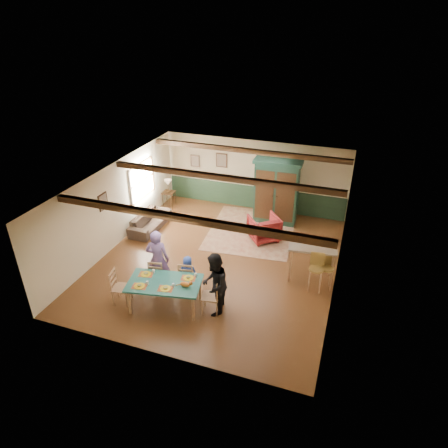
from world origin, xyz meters
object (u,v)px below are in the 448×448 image
(person_man, at_px, (158,259))
(dining_chair_end_right, at_px, (210,296))
(dining_table, at_px, (165,294))
(dining_chair_end_left, at_px, (121,287))
(counter_table, at_px, (311,262))
(person_woman, at_px, (214,284))
(sofa, at_px, (150,221))
(dining_chair_far_left, at_px, (158,273))
(bar_stool_right, at_px, (327,272))
(bar_stool_left, at_px, (316,273))
(end_table, at_px, (169,198))
(armchair, at_px, (264,228))
(person_child, at_px, (188,273))
(cat, at_px, (185,284))
(armoire, at_px, (276,192))
(table_lamp, at_px, (168,186))
(dining_chair_far_right, at_px, (187,276))

(person_man, bearing_deg, dining_chair_end_right, 152.70)
(dining_table, bearing_deg, dining_chair_end_left, -169.12)
(counter_table, bearing_deg, person_woman, -132.40)
(sofa, bearing_deg, dining_chair_far_left, -147.63)
(person_woman, xyz_separation_m, bar_stool_right, (2.56, 1.95, -0.33))
(dining_chair_end_left, xyz_separation_m, bar_stool_right, (4.98, 2.41, 0.03))
(dining_chair_end_left, distance_m, bar_stool_left, 5.20)
(person_man, distance_m, sofa, 3.52)
(dining_chair_end_right, xyz_separation_m, end_table, (-3.83, 5.38, -0.21))
(armchair, xyz_separation_m, sofa, (-3.98, -0.58, -0.14))
(armchair, distance_m, bar_stool_left, 3.01)
(person_child, bearing_deg, dining_chair_end_left, 27.30)
(cat, relative_size, counter_table, 0.28)
(dining_table, relative_size, bar_stool_left, 1.67)
(armoire, bearing_deg, dining_chair_end_left, -116.86)
(table_lamp, height_order, counter_table, counter_table)
(dining_chair_end_right, height_order, person_man, person_man)
(armoire, distance_m, armchair, 1.58)
(bar_stool_right, bearing_deg, dining_chair_far_right, -164.31)
(dining_chair_far_right, xyz_separation_m, dining_chair_end_right, (0.90, -0.58, 0.00))
(dining_chair_far_right, height_order, end_table, dining_chair_far_right)
(person_man, xyz_separation_m, table_lamp, (-2.11, 4.87, -0.08))
(dining_chair_end_left, xyz_separation_m, counter_table, (4.50, 2.74, 0.06))
(bar_stool_left, bearing_deg, bar_stool_right, 31.37)
(dining_chair_far_left, relative_size, armoire, 0.42)
(dining_chair_far_right, height_order, armchair, dining_chair_far_right)
(end_table, bearing_deg, dining_chair_end_right, -54.57)
(dining_chair_far_left, relative_size, person_child, 0.95)
(person_woman, bearing_deg, sofa, -143.45)
(sofa, xyz_separation_m, bar_stool_right, (6.26, -1.45, 0.24))
(table_lamp, relative_size, bar_stool_left, 0.46)
(person_child, distance_m, armchair, 3.58)
(dining_table, distance_m, armchair, 4.49)
(person_woman, height_order, bar_stool_left, person_woman)
(cat, bearing_deg, dining_chair_far_right, 100.37)
(dining_chair_end_left, relative_size, dining_chair_end_right, 1.00)
(dining_table, height_order, person_man, person_man)
(end_table, bearing_deg, dining_chair_far_right, -58.59)
(dining_table, bearing_deg, armoire, 74.09)
(person_man, bearing_deg, table_lamp, -77.50)
(person_child, relative_size, end_table, 1.86)
(dining_chair_far_right, height_order, bar_stool_right, bar_stool_right)
(dining_chair_far_left, relative_size, sofa, 0.51)
(dining_table, relative_size, counter_table, 1.41)
(end_table, bearing_deg, bar_stool_right, -27.77)
(person_child, bearing_deg, dining_chair_far_left, 5.71)
(bar_stool_right, bearing_deg, sofa, 161.33)
(person_child, bearing_deg, person_man, 0.00)
(dining_chair_far_left, xyz_separation_m, bar_stool_left, (4.09, 1.34, 0.07))
(armchair, height_order, sofa, armchair)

